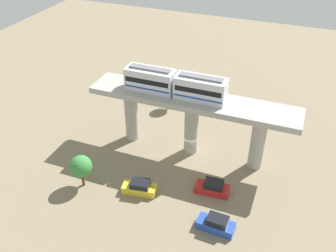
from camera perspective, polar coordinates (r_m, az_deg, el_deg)
The scene contains 8 objects.
ground_plane at distance 54.07m, azimuth 3.39°, elevation -3.76°, with size 120.00×120.00×0.00m, color #84755B.
viaduct at distance 50.34m, azimuth 3.64°, elevation 2.09°, with size 5.20×28.00×8.77m.
train at distance 49.12m, azimuth 1.06°, elevation 6.40°, with size 2.64×13.55×3.24m.
parked_car_blue at distance 43.44m, azimuth 7.31°, elevation -14.52°, with size 1.98×4.27×1.76m.
parked_car_yellow at distance 47.29m, azimuth -4.32°, elevation -9.26°, with size 2.45×4.43×1.76m.
parked_car_red at distance 47.45m, azimuth 6.77°, elevation -9.26°, with size 2.08×4.31×1.76m.
tree_near_viaduct at distance 47.78m, azimuth -13.06°, elevation -5.99°, with size 2.80×2.80×4.48m.
tree_mid_lot at distance 62.31m, azimuth 0.86°, elevation 5.69°, with size 2.43×2.43×4.73m.
Camera 1 is at (40.84, 12.41, 33.18)m, focal length 40.25 mm.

